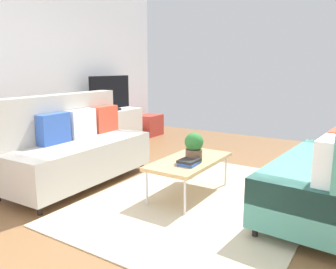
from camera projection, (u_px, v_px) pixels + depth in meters
ground_plane at (179, 199)px, 3.70m from camera, size 7.68×7.68×0.00m
wall_far at (15, 66)px, 4.90m from camera, size 6.40×0.12×2.90m
area_rug at (203, 199)px, 3.68m from camera, size 2.90×2.20×0.01m
couch_beige at (74, 147)px, 4.17m from camera, size 1.92×0.90×1.10m
couch_green at (333, 172)px, 3.22m from camera, size 1.95×0.97×1.10m
coffee_table at (189, 162)px, 3.75m from camera, size 1.10×0.56×0.42m
tv_console at (111, 128)px, 6.27m from camera, size 1.40×0.44×0.64m
tv at (110, 94)px, 6.13m from camera, size 1.00×0.20×0.64m
storage_trunk at (149, 125)px, 7.14m from camera, size 0.52×0.40×0.44m
potted_plant at (194, 147)px, 3.64m from camera, size 0.21×0.21×0.32m
table_book_0 at (189, 163)px, 3.55m from camera, size 0.25×0.20×0.03m
table_book_1 at (189, 160)px, 3.55m from camera, size 0.24×0.18×0.03m
vase_0 at (85, 110)px, 5.74m from camera, size 0.11×0.11×0.15m
vase_1 at (92, 108)px, 5.87m from camera, size 0.09×0.09×0.19m
bottle_0 at (101, 108)px, 5.95m from camera, size 0.06×0.06×0.15m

